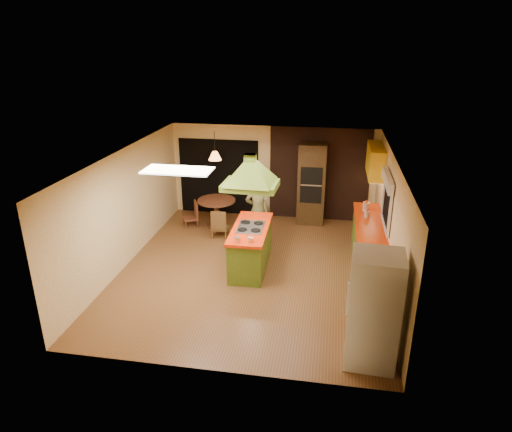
% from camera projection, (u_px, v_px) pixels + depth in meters
% --- Properties ---
extents(ground, '(6.50, 6.50, 0.00)m').
position_uv_depth(ground, '(252.00, 269.00, 9.81)').
color(ground, brown).
rests_on(ground, ground).
extents(room_walls, '(5.50, 6.50, 6.50)m').
position_uv_depth(room_walls, '(252.00, 215.00, 9.35)').
color(room_walls, '#FAE7B3').
rests_on(room_walls, ground).
extents(ceiling_plane, '(6.50, 6.50, 0.00)m').
position_uv_depth(ceiling_plane, '(251.00, 156.00, 8.90)').
color(ceiling_plane, silver).
rests_on(ceiling_plane, room_walls).
extents(brick_panel, '(2.64, 0.03, 2.50)m').
position_uv_depth(brick_panel, '(319.00, 175.00, 12.13)').
color(brick_panel, '#381E14').
rests_on(brick_panel, ground).
extents(nook_opening, '(2.20, 0.03, 2.10)m').
position_uv_depth(nook_opening, '(219.00, 177.00, 12.63)').
color(nook_opening, black).
rests_on(nook_opening, ground).
extents(right_counter, '(0.62, 3.05, 0.92)m').
position_uv_depth(right_counter, '(369.00, 246.00, 9.81)').
color(right_counter, olive).
rests_on(right_counter, ground).
extents(upper_cabinets, '(0.34, 1.40, 0.70)m').
position_uv_depth(upper_cabinets, '(375.00, 161.00, 10.72)').
color(upper_cabinets, yellow).
rests_on(upper_cabinets, room_walls).
extents(window_right, '(0.12, 1.35, 1.06)m').
position_uv_depth(window_right, '(388.00, 192.00, 9.11)').
color(window_right, black).
rests_on(window_right, room_walls).
extents(fluor_panel, '(1.20, 0.60, 0.03)m').
position_uv_depth(fluor_panel, '(178.00, 170.00, 7.97)').
color(fluor_panel, white).
rests_on(fluor_panel, ceiling_plane).
extents(kitchen_island, '(0.78, 1.87, 0.94)m').
position_uv_depth(kitchen_island, '(251.00, 247.00, 9.76)').
color(kitchen_island, '#59751D').
rests_on(kitchen_island, ground).
extents(range_hood, '(1.13, 0.84, 0.80)m').
position_uv_depth(range_hood, '(250.00, 166.00, 9.11)').
color(range_hood, '#5B741D').
rests_on(range_hood, ceiling_plane).
extents(man, '(0.62, 0.42, 1.65)m').
position_uv_depth(man, '(258.00, 211.00, 10.81)').
color(man, brown).
rests_on(man, ground).
extents(refrigerator, '(0.78, 0.75, 1.81)m').
position_uv_depth(refrigerator, '(374.00, 310.00, 6.72)').
color(refrigerator, silver).
rests_on(refrigerator, ground).
extents(wall_oven, '(0.71, 0.60, 2.15)m').
position_uv_depth(wall_oven, '(312.00, 184.00, 11.96)').
color(wall_oven, '#4B3218').
rests_on(wall_oven, ground).
extents(dining_table, '(0.98, 0.98, 0.74)m').
position_uv_depth(dining_table, '(217.00, 208.00, 11.89)').
color(dining_table, brown).
rests_on(dining_table, ground).
extents(chair_left, '(0.49, 0.49, 0.67)m').
position_uv_depth(chair_left, '(190.00, 214.00, 11.97)').
color(chair_left, brown).
rests_on(chair_left, ground).
extents(chair_near, '(0.40, 0.40, 0.73)m').
position_uv_depth(chair_near, '(220.00, 223.00, 11.31)').
color(chair_near, brown).
rests_on(chair_near, ground).
extents(pendant_lamp, '(0.43, 0.43, 0.21)m').
position_uv_depth(pendant_lamp, '(215.00, 156.00, 11.38)').
color(pendant_lamp, '#FF9E3F').
rests_on(pendant_lamp, ceiling_plane).
extents(canister_large, '(0.16, 0.16, 0.21)m').
position_uv_depth(canister_large, '(366.00, 207.00, 10.45)').
color(canister_large, beige).
rests_on(canister_large, right_counter).
extents(canister_medium, '(0.16, 0.16, 0.21)m').
position_uv_depth(canister_medium, '(366.00, 206.00, 10.51)').
color(canister_medium, '#FDE8CB').
rests_on(canister_medium, right_counter).
extents(canister_small, '(0.13, 0.13, 0.15)m').
position_uv_depth(canister_small, '(367.00, 214.00, 10.11)').
color(canister_small, beige).
rests_on(canister_small, right_counter).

